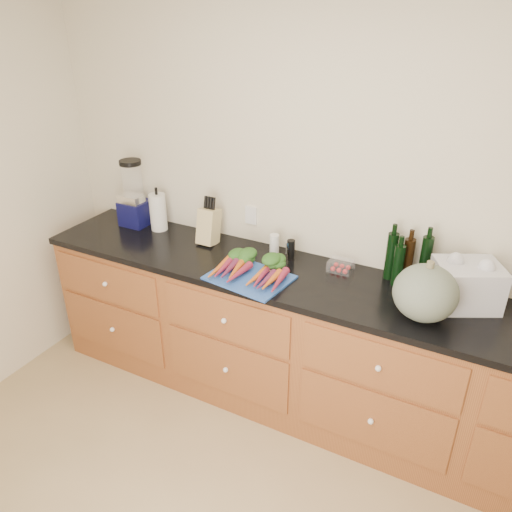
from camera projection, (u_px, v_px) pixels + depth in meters
The scene contains 15 objects.
wall_back at pixel (343, 203), 2.93m from camera, with size 4.10×0.05×2.60m, color beige.
cabinets at pixel (315, 350), 3.05m from camera, with size 3.60×0.64×0.90m.
countertop at pixel (320, 284), 2.84m from camera, with size 3.64×0.62×0.04m, color black.
cutting_board at pixel (249, 277), 2.86m from camera, with size 0.45×0.34×0.01m, color #2852AA.
carrots at pixel (254, 268), 2.88m from camera, with size 0.47×0.35×0.07m.
squash at pixel (425, 293), 2.44m from camera, with size 0.32×0.32×0.29m, color #556151.
blender_appliance at pixel (134, 197), 3.46m from camera, with size 0.18×0.18×0.47m.
paper_towel at pixel (158, 212), 3.42m from camera, with size 0.11×0.11×0.26m, color silver.
knife_block at pixel (209, 226), 3.23m from camera, with size 0.12×0.12×0.23m, color tan.
grinder_salt at pixel (274, 245), 3.10m from camera, with size 0.06×0.06×0.13m, color silver.
grinder_pepper at pixel (291, 249), 3.06m from camera, with size 0.05×0.05×0.12m, color black.
canister_chrome at pixel (290, 250), 3.06m from camera, with size 0.05×0.05×0.11m, color silver.
tomato_box at pixel (341, 266), 2.93m from camera, with size 0.14×0.11×0.07m, color white.
bottles at pixel (406, 261), 2.76m from camera, with size 0.25×0.13×0.30m.
grocery_bag at pixel (466, 285), 2.57m from camera, with size 0.32×0.25×0.23m, color silver, non-canonical shape.
Camera 1 is at (0.82, -1.04, 2.36)m, focal length 35.00 mm.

